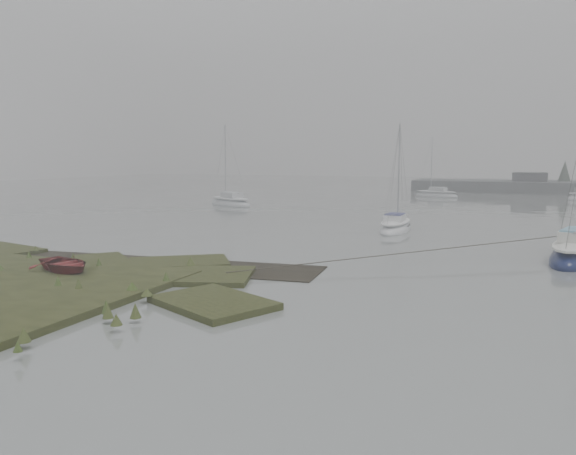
# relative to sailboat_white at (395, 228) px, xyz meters

# --- Properties ---
(ground) EXTENTS (160.00, 160.00, 0.00)m
(ground) POSITION_rel_sailboat_white_xyz_m (-2.07, 11.52, -0.21)
(ground) COLOR slate
(ground) RESTS_ON ground
(sailboat_white) EXTENTS (1.64, 4.90, 6.91)m
(sailboat_white) POSITION_rel_sailboat_white_xyz_m (0.00, 0.00, 0.00)
(sailboat_white) COLOR silver
(sailboat_white) RESTS_ON ground
(sailboat_far_a) EXTENTS (5.82, 4.26, 7.92)m
(sailboat_far_a) POSITION_rel_sailboat_white_xyz_m (-17.59, 12.05, 0.03)
(sailboat_far_a) COLOR #B3B8BD
(sailboat_far_a) RESTS_ON ground
(sailboat_far_c) EXTENTS (5.30, 3.11, 7.10)m
(sailboat_far_c) POSITION_rel_sailboat_white_xyz_m (-1.71, 30.60, 0.01)
(sailboat_far_c) COLOR #AFB4B9
(sailboat_far_c) RESTS_ON ground
(dinghy) EXTENTS (3.17, 2.70, 0.56)m
(dinghy) POSITION_rel_sailboat_white_xyz_m (-8.73, -17.48, 0.28)
(dinghy) COLOR maroon
(dinghy) RESTS_ON marsh_bank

